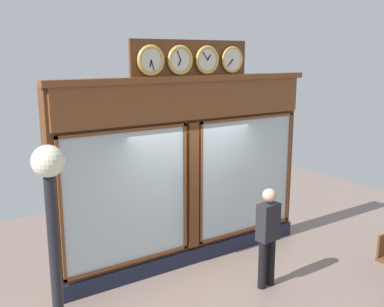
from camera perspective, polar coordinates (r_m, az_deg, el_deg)
name	(u,v)px	position (r m, az deg, el deg)	size (l,w,h in m)	color
shop_facade	(188,169)	(8.02, -0.49, -2.03)	(5.10, 0.42, 4.02)	#5B3319
pedestrian	(268,234)	(7.50, 9.61, -10.00)	(0.38, 0.25, 1.69)	black
street_lamp	(55,255)	(4.21, -17.07, -12.24)	(0.28, 0.28, 3.04)	black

